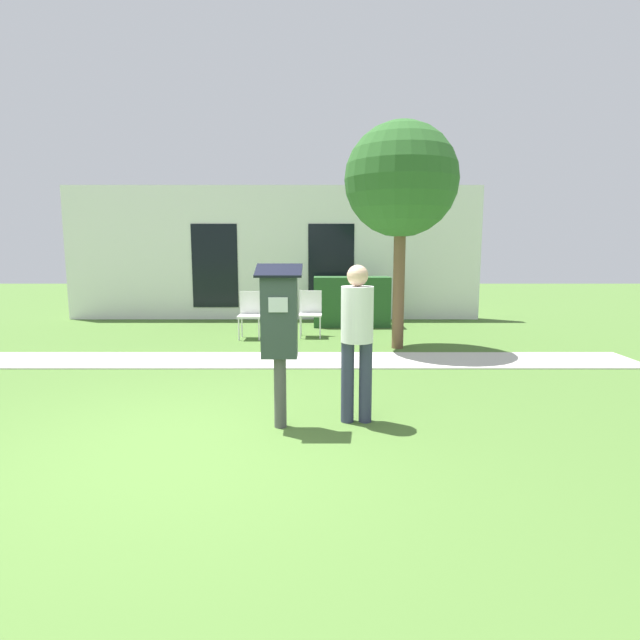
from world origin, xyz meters
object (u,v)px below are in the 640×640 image
(parking_meter, at_px, (281,324))
(outdoor_chair_middle, at_px, (312,310))
(outdoor_chair_left, at_px, (252,311))
(person_standing, at_px, (358,331))

(parking_meter, bearing_deg, outdoor_chair_middle, 87.73)
(parking_meter, relative_size, outdoor_chair_left, 1.77)
(parking_meter, xyz_separation_m, outdoor_chair_left, (-0.96, 4.86, -0.49))
(parking_meter, height_order, person_standing, parking_meter)
(outdoor_chair_middle, bearing_deg, parking_meter, -97.35)
(person_standing, relative_size, outdoor_chair_left, 1.76)
(parking_meter, distance_m, outdoor_chair_middle, 5.07)
(parking_meter, relative_size, outdoor_chair_middle, 1.77)
(person_standing, relative_size, outdoor_chair_middle, 1.76)
(outdoor_chair_left, height_order, outdoor_chair_middle, same)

